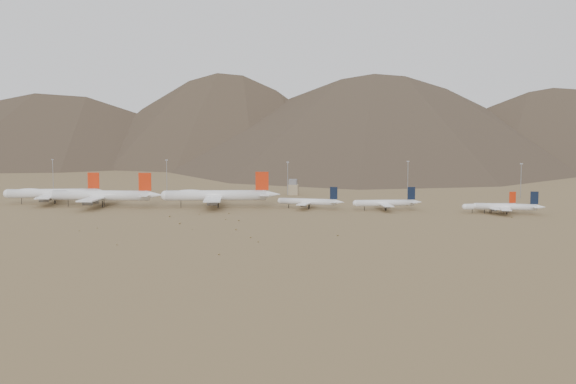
# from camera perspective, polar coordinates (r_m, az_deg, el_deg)

# --- Properties ---
(ground) EXTENTS (3000.00, 3000.00, 0.00)m
(ground) POSITION_cam_1_polar(r_m,az_deg,el_deg) (440.67, -5.63, -1.67)
(ground) COLOR #92784B
(ground) RESTS_ON ground
(mountain_ridge) EXTENTS (4400.00, 1000.00, 300.00)m
(mountain_ridge) POSITION_cam_1_polar(r_m,az_deg,el_deg) (1332.12, 3.80, 9.48)
(mountain_ridge) COLOR #4D412E
(mountain_ridge) RESTS_ON ground
(widebody_west) EXTENTS (69.78, 54.99, 21.13)m
(widebody_west) POSITION_cam_1_polar(r_m,az_deg,el_deg) (514.12, -18.06, -0.09)
(widebody_west) COLOR white
(widebody_west) RESTS_ON ground
(widebody_centre) EXTENTS (76.12, 58.70, 22.61)m
(widebody_centre) POSITION_cam_1_polar(r_m,az_deg,el_deg) (484.58, -14.51, -0.25)
(widebody_centre) COLOR white
(widebody_centre) RESTS_ON ground
(widebody_east) EXTENTS (77.07, 60.36, 23.14)m
(widebody_east) POSITION_cam_1_polar(r_m,az_deg,el_deg) (469.75, -5.67, -0.26)
(widebody_east) COLOR white
(widebody_east) RESTS_ON ground
(narrowbody_a) EXTENTS (43.72, 31.73, 14.47)m
(narrowbody_a) POSITION_cam_1_polar(r_m,az_deg,el_deg) (459.63, 1.72, -0.77)
(narrowbody_a) COLOR white
(narrowbody_a) RESTS_ON ground
(narrowbody_b) EXTENTS (43.53, 32.08, 14.63)m
(narrowbody_b) POSITION_cam_1_polar(r_m,az_deg,el_deg) (456.04, 7.79, -0.86)
(narrowbody_b) COLOR white
(narrowbody_b) RESTS_ON ground
(narrowbody_c) EXTENTS (37.34, 27.81, 12.79)m
(narrowbody_c) POSITION_cam_1_polar(r_m,az_deg,el_deg) (455.94, 15.76, -1.09)
(narrowbody_c) COLOR white
(narrowbody_c) RESTS_ON ground
(narrowbody_d) EXTENTS (42.52, 30.54, 14.02)m
(narrowbody_d) POSITION_cam_1_polar(r_m,az_deg,el_deg) (451.93, 16.96, -1.12)
(narrowbody_d) COLOR white
(narrowbody_d) RESTS_ON ground
(control_tower) EXTENTS (8.00, 8.00, 12.00)m
(control_tower) POSITION_cam_1_polar(r_m,az_deg,el_deg) (551.78, 0.40, 0.32)
(control_tower) COLOR #9A8768
(control_tower) RESTS_ON ground
(mast_far_west) EXTENTS (2.00, 0.60, 25.70)m
(mast_far_west) POSITION_cam_1_polar(r_m,az_deg,el_deg) (618.97, -18.08, 1.43)
(mast_far_west) COLOR gray
(mast_far_west) RESTS_ON ground
(mast_west) EXTENTS (2.00, 0.60, 25.70)m
(mast_west) POSITION_cam_1_polar(r_m,az_deg,el_deg) (587.69, -9.56, 1.43)
(mast_west) COLOR gray
(mast_west) RESTS_ON ground
(mast_centre) EXTENTS (2.00, 0.60, 25.70)m
(mast_centre) POSITION_cam_1_polar(r_m,az_deg,el_deg) (547.08, -0.03, 1.21)
(mast_centre) COLOR gray
(mast_centre) RESTS_ON ground
(mast_east) EXTENTS (2.00, 0.60, 25.70)m
(mast_east) POSITION_cam_1_polar(r_m,az_deg,el_deg) (566.61, 9.45, 1.28)
(mast_east) COLOR gray
(mast_east) RESTS_ON ground
(mast_far_east) EXTENTS (2.00, 0.60, 25.70)m
(mast_far_east) POSITION_cam_1_polar(r_m,az_deg,el_deg) (551.75, 17.93, 0.99)
(mast_far_east) COLOR gray
(mast_far_east) RESTS_ON ground
(desert_scrub) EXTENTS (412.87, 171.82, 0.91)m
(desert_scrub) POSITION_cam_1_polar(r_m,az_deg,el_deg) (382.01, -10.95, -2.78)
(desert_scrub) COLOR olive
(desert_scrub) RESTS_ON ground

